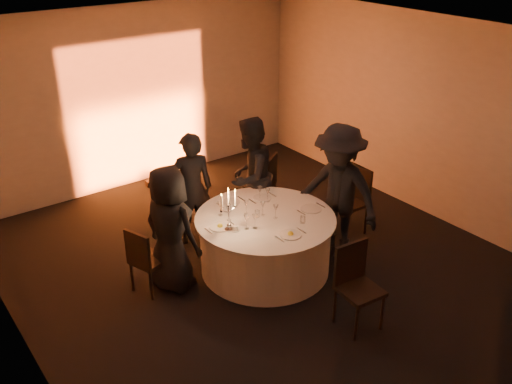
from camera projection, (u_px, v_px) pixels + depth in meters
floor at (265, 268)px, 7.57m from camera, size 7.00×7.00×0.00m
ceiling at (267, 39)px, 6.25m from camera, size 7.00×7.00×0.00m
wall_back at (138, 97)px, 9.43m from camera, size 7.00×0.00×7.00m
wall_left at (10, 241)px, 5.31m from camera, size 0.00×7.00×7.00m
wall_right at (425, 117)px, 8.51m from camera, size 0.00×7.00×7.00m
uplighter_fixture at (153, 182)px, 9.86m from camera, size 0.25×0.12×0.10m
banquet_table at (265, 243)px, 7.40m from camera, size 1.80×1.80×0.77m
chair_left at (145, 258)px, 6.90m from camera, size 0.49×0.49×0.88m
chair_back_left at (171, 201)px, 8.19m from camera, size 0.50×0.50×0.92m
chair_back_right at (265, 181)px, 8.77m from camera, size 0.58×0.58×0.96m
chair_right at (353, 196)px, 8.22m from camera, size 0.45×0.45×1.00m
chair_front at (356, 281)px, 6.34m from camera, size 0.47×0.47×1.00m
guest_left at (170, 229)px, 6.87m from camera, size 0.74×0.92×1.63m
guest_back_left at (192, 189)px, 7.85m from camera, size 0.69×0.56×1.65m
guest_back_right at (250, 176)px, 8.12m from camera, size 1.04×0.95×1.74m
guest_right at (338, 192)px, 7.52m from camera, size 0.97×1.34×1.87m
plate_left at (220, 226)px, 6.99m from camera, size 0.36×0.26×0.08m
plate_back_left at (231, 202)px, 7.60m from camera, size 0.36×0.24×0.01m
plate_back_right at (262, 198)px, 7.71m from camera, size 0.36×0.25×0.01m
plate_right at (311, 209)px, 7.43m from camera, size 0.36×0.27×0.01m
plate_front at (291, 234)px, 6.82m from camera, size 0.36×0.27×0.08m
coffee_cup at (235, 228)px, 6.92m from camera, size 0.11×0.11×0.07m
candelabra at (229, 216)px, 6.85m from camera, size 0.24×0.12×0.58m
wine_glass_a at (276, 209)px, 7.15m from camera, size 0.07×0.07×0.19m
wine_glass_b at (246, 204)px, 7.26m from camera, size 0.07×0.07×0.19m
wine_glass_c at (229, 211)px, 7.10m from camera, size 0.07×0.07×0.19m
wine_glass_d at (246, 219)px, 6.91m from camera, size 0.07×0.07×0.19m
wine_glass_e at (255, 218)px, 6.93m from camera, size 0.07×0.07×0.19m
wine_glass_f at (260, 190)px, 7.63m from camera, size 0.07×0.07×0.19m
wine_glass_g at (263, 206)px, 7.22m from camera, size 0.07×0.07×0.19m
wine_glass_h at (268, 192)px, 7.57m from camera, size 0.07×0.07×0.19m
wine_glass_i at (220, 206)px, 7.22m from camera, size 0.07×0.07×0.19m
tumbler_a at (257, 214)px, 7.22m from camera, size 0.07×0.07×0.09m
tumbler_b at (303, 220)px, 7.09m from camera, size 0.07×0.07×0.09m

